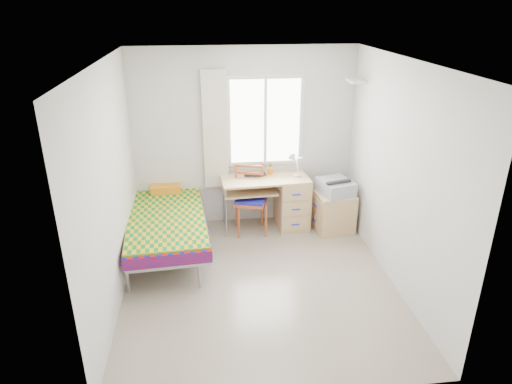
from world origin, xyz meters
TOP-DOWN VIEW (x-y plane):
  - floor at (0.00, 0.00)m, footprint 3.50×3.50m
  - ceiling at (0.00, 0.00)m, footprint 3.50×3.50m
  - wall_back at (0.00, 1.75)m, footprint 3.20×0.00m
  - wall_left at (-1.60, 0.00)m, footprint 0.00×3.50m
  - wall_right at (1.60, 0.00)m, footprint 0.00×3.50m
  - window at (0.30, 1.73)m, footprint 1.10×0.04m
  - curtain at (-0.42, 1.68)m, footprint 0.35×0.05m
  - floating_shelf at (1.49, 1.40)m, footprint 0.20×0.32m
  - bed at (-1.13, 1.03)m, footprint 1.15×2.23m
  - desk at (0.60, 1.45)m, footprint 1.29×0.65m
  - chair at (0.05, 1.38)m, footprint 0.54×0.54m
  - cabinet at (1.25, 1.23)m, footprint 0.59×0.53m
  - printer at (1.26, 1.25)m, footprint 0.53×0.57m
  - laptop at (0.14, 1.53)m, footprint 0.35×0.25m
  - pen_cup at (0.36, 1.60)m, footprint 0.08×0.08m
  - task_lamp at (0.68, 1.35)m, footprint 0.22×0.32m
  - book at (0.07, 1.48)m, footprint 0.17×0.23m

SIDE VIEW (x-z plane):
  - floor at x=0.00m, z-range 0.00..0.00m
  - cabinet at x=1.25m, z-range 0.00..0.58m
  - desk at x=0.60m, z-range 0.03..0.82m
  - bed at x=-1.13m, z-range -0.01..0.92m
  - chair at x=0.05m, z-range 0.06..1.06m
  - book at x=0.07m, z-range 0.58..0.60m
  - printer at x=1.26m, z-range 0.58..0.79m
  - laptop at x=0.14m, z-range 0.79..0.81m
  - pen_cup at x=0.36m, z-range 0.79..0.89m
  - task_lamp at x=0.68m, z-range 0.84..1.24m
  - wall_left at x=-1.60m, z-range -0.45..3.05m
  - wall_right at x=1.60m, z-range -0.45..3.05m
  - wall_back at x=0.00m, z-range -0.30..2.90m
  - curtain at x=-0.42m, z-range 0.60..2.30m
  - window at x=0.30m, z-range 0.90..2.20m
  - floating_shelf at x=1.49m, z-range 2.13..2.17m
  - ceiling at x=0.00m, z-range 2.60..2.60m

